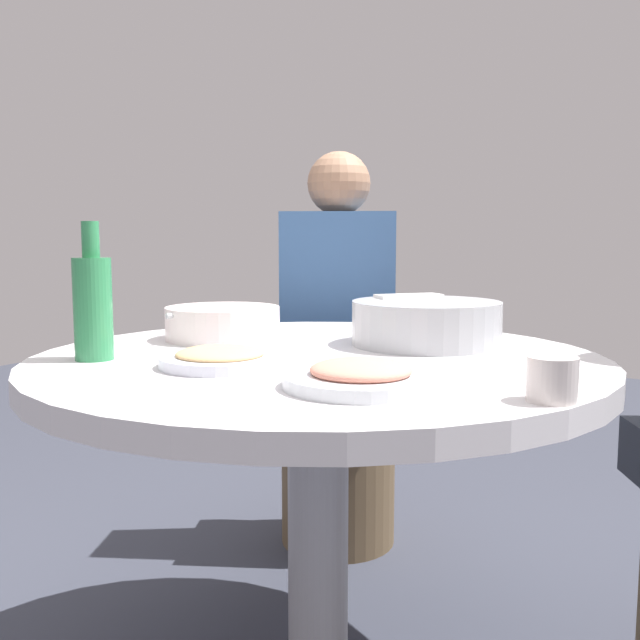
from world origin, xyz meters
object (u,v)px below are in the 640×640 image
green_bottle (93,304)px  dish_noodles (220,358)px  tea_cup_far (552,379)px  dish_shrimp (361,376)px  diner_left (339,299)px  tea_cup_near (426,314)px  round_dining_table (318,410)px  soup_bowl (223,324)px  stool_for_diner_left (338,471)px  rice_bowl (426,322)px

green_bottle → dish_noodles: bearing=13.7°
dish_noodles → tea_cup_far: tea_cup_far is taller
dish_shrimp → green_bottle: size_ratio=0.93×
green_bottle → tea_cup_far: green_bottle is taller
green_bottle → diner_left: bearing=90.1°
dish_noodles → dish_shrimp: bearing=-6.5°
tea_cup_near → green_bottle: bearing=-115.6°
diner_left → round_dining_table: bearing=-64.4°
round_dining_table → diner_left: 0.81m
dish_noodles → tea_cup_near: bearing=80.7°
soup_bowl → tea_cup_far: 0.83m
dish_shrimp → stool_for_diner_left: 1.21m
round_dining_table → rice_bowl: rice_bowl is taller
tea_cup_near → stool_for_diner_left: bearing=150.7°
tea_cup_far → stool_for_diner_left: (-0.83, 0.89, -0.53)m
dish_noodles → tea_cup_far: (0.58, 0.01, 0.02)m
round_dining_table → green_bottle: bearing=-143.3°
rice_bowl → dish_shrimp: size_ratio=1.32×
green_bottle → tea_cup_far: size_ratio=3.64×
green_bottle → soup_bowl: bearing=82.8°
rice_bowl → diner_left: bearing=134.8°
dish_noodles → stool_for_diner_left: bearing=105.5°
round_dining_table → diner_left: diner_left is taller
green_bottle → rice_bowl: bearing=46.1°
diner_left → dish_noodles: bearing=-74.5°
rice_bowl → dish_shrimp: rice_bowl is taller
round_dining_table → soup_bowl: (-0.30, 0.08, 0.14)m
green_bottle → tea_cup_far: 0.83m
round_dining_table → dish_shrimp: size_ratio=4.61×
rice_bowl → diner_left: (-0.47, 0.48, -0.01)m
tea_cup_far → diner_left: 1.22m
soup_bowl → green_bottle: bearing=-97.2°
round_dining_table → dish_noodles: (-0.09, -0.19, 0.13)m
round_dining_table → rice_bowl: 0.31m
tea_cup_far → diner_left: bearing=132.9°
dish_noodles → green_bottle: 0.27m
dish_noodles → diner_left: (-0.25, 0.91, 0.03)m
diner_left → green_bottle: bearing=-89.9°
rice_bowl → stool_for_diner_left: bearing=134.8°
round_dining_table → diner_left: bearing=115.6°
soup_bowl → tea_cup_near: soup_bowl is taller
rice_bowl → soup_bowl: (-0.43, -0.15, -0.01)m
tea_cup_near → round_dining_table: bearing=-92.8°
diner_left → dish_shrimp: bearing=-59.6°
dish_shrimp → rice_bowl: bearing=99.5°
dish_shrimp → diner_left: 1.09m
green_bottle → diner_left: diner_left is taller
dish_shrimp → diner_left: size_ratio=0.32×
soup_bowl → dish_noodles: 0.35m
tea_cup_far → stool_for_diner_left: bearing=132.9°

